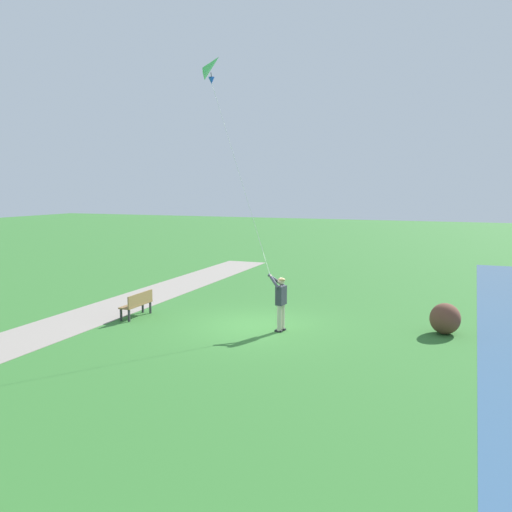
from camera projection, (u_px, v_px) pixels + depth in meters
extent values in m
plane|color=#33702D|center=(255.00, 326.00, 17.76)|extent=(120.00, 120.00, 0.00)
cube|color=gray|center=(71.00, 323.00, 18.14)|extent=(3.06, 32.04, 0.02)
cube|color=#232328|center=(279.00, 331.00, 17.00)|extent=(0.25, 0.14, 0.06)
cylinder|color=beige|center=(279.00, 318.00, 16.94)|extent=(0.14, 0.14, 0.82)
cube|color=#232328|center=(282.00, 329.00, 17.21)|extent=(0.25, 0.14, 0.06)
cylinder|color=beige|center=(283.00, 316.00, 17.15)|extent=(0.14, 0.14, 0.82)
cube|color=#333842|center=(281.00, 295.00, 16.95)|extent=(0.27, 0.42, 0.60)
sphere|color=beige|center=(281.00, 281.00, 16.89)|extent=(0.22, 0.22, 0.22)
ellipsoid|color=tan|center=(282.00, 280.00, 16.88)|extent=(0.25, 0.25, 0.13)
cylinder|color=#333842|center=(274.00, 281.00, 16.92)|extent=(0.50, 0.40, 0.43)
cylinder|color=#333842|center=(276.00, 280.00, 17.08)|extent=(0.55, 0.29, 0.43)
sphere|color=beige|center=(270.00, 276.00, 17.06)|extent=(0.10, 0.10, 0.10)
pyramid|color=green|center=(219.00, 69.00, 17.28)|extent=(1.08, 1.46, 0.59)
cone|color=blue|center=(211.00, 81.00, 17.31)|extent=(0.27, 0.27, 0.22)
cylinder|color=black|center=(211.00, 77.00, 17.30)|extent=(0.58, 1.17, 0.02)
cylinder|color=silver|center=(241.00, 179.00, 17.19)|extent=(2.17, 0.27, 6.18)
cube|color=olive|center=(136.00, 304.00, 18.90)|extent=(0.47, 1.51, 0.05)
cube|color=olive|center=(140.00, 299.00, 18.81)|extent=(0.07, 1.50, 0.40)
cube|color=#2D2D33|center=(121.00, 314.00, 18.37)|extent=(0.06, 0.06, 0.45)
cube|color=#2D2D33|center=(129.00, 315.00, 18.26)|extent=(0.06, 0.06, 0.45)
cube|color=#2D2D33|center=(143.00, 306.00, 19.61)|extent=(0.06, 0.06, 0.45)
cube|color=#2D2D33|center=(150.00, 307.00, 19.50)|extent=(0.06, 0.06, 0.45)
ellipsoid|color=brown|center=(445.00, 319.00, 16.73)|extent=(0.94, 1.02, 0.97)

